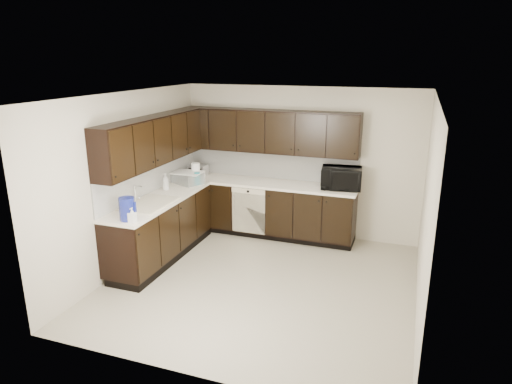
% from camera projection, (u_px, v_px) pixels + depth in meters
% --- Properties ---
extents(floor, '(4.00, 4.00, 0.00)m').
position_uv_depth(floor, '(261.00, 283.00, 6.20)').
color(floor, '#A9A18C').
rests_on(floor, ground).
extents(ceiling, '(4.00, 4.00, 0.00)m').
position_uv_depth(ceiling, '(261.00, 96.00, 5.49)').
color(ceiling, white).
rests_on(ceiling, wall_back).
extents(wall_back, '(4.00, 0.02, 2.50)m').
position_uv_depth(wall_back, '(300.00, 162.00, 7.65)').
color(wall_back, beige).
rests_on(wall_back, floor).
extents(wall_left, '(0.02, 4.00, 2.50)m').
position_uv_depth(wall_left, '(128.00, 181.00, 6.48)').
color(wall_left, beige).
rests_on(wall_left, floor).
extents(wall_right, '(0.02, 4.00, 2.50)m').
position_uv_depth(wall_right, '(427.00, 212.00, 5.20)').
color(wall_right, beige).
rests_on(wall_right, floor).
extents(wall_front, '(4.00, 0.02, 2.50)m').
position_uv_depth(wall_front, '(188.00, 257.00, 4.04)').
color(wall_front, beige).
rests_on(wall_front, floor).
extents(lower_cabinets, '(3.00, 2.80, 0.90)m').
position_uv_depth(lower_cabinets, '(225.00, 219.00, 7.41)').
color(lower_cabinets, black).
rests_on(lower_cabinets, floor).
extents(countertop, '(3.03, 2.83, 0.04)m').
position_uv_depth(countertop, '(224.00, 189.00, 7.26)').
color(countertop, white).
rests_on(countertop, lower_cabinets).
extents(backsplash, '(3.00, 2.80, 0.48)m').
position_uv_depth(backsplash, '(217.00, 170.00, 7.44)').
color(backsplash, white).
rests_on(backsplash, countertop).
extents(upper_cabinets, '(3.00, 2.80, 0.70)m').
position_uv_depth(upper_cabinets, '(220.00, 135.00, 7.13)').
color(upper_cabinets, black).
rests_on(upper_cabinets, wall_back).
extents(dishwasher, '(0.58, 0.04, 0.78)m').
position_uv_depth(dishwasher, '(249.00, 208.00, 7.54)').
color(dishwasher, beige).
rests_on(dishwasher, lower_cabinets).
extents(sink, '(0.54, 0.82, 0.42)m').
position_uv_depth(sink, '(149.00, 208.00, 6.48)').
color(sink, beige).
rests_on(sink, countertop).
extents(microwave, '(0.67, 0.50, 0.34)m').
position_uv_depth(microwave, '(341.00, 178.00, 7.19)').
color(microwave, black).
rests_on(microwave, countertop).
extents(soap_bottle_a, '(0.09, 0.09, 0.19)m').
position_uv_depth(soap_bottle_a, '(132.00, 215.00, 5.75)').
color(soap_bottle_a, gray).
rests_on(soap_bottle_a, countertop).
extents(soap_bottle_b, '(0.13, 0.13, 0.27)m').
position_uv_depth(soap_bottle_b, '(166.00, 182.00, 7.13)').
color(soap_bottle_b, gray).
rests_on(soap_bottle_b, countertop).
extents(toaster_oven, '(0.31, 0.23, 0.19)m').
position_uv_depth(toaster_oven, '(198.00, 170.00, 7.99)').
color(toaster_oven, silver).
rests_on(toaster_oven, countertop).
extents(storage_bin, '(0.57, 0.51, 0.18)m').
position_uv_depth(storage_bin, '(188.00, 178.00, 7.52)').
color(storage_bin, white).
rests_on(storage_bin, countertop).
extents(blue_pitcher, '(0.27, 0.27, 0.30)m').
position_uv_depth(blue_pitcher, '(127.00, 209.00, 5.81)').
color(blue_pitcher, navy).
rests_on(blue_pitcher, countertop).
extents(teal_tumbler, '(0.10, 0.10, 0.21)m').
position_uv_depth(teal_tumbler, '(197.00, 179.00, 7.43)').
color(teal_tumbler, '#0D8398').
rests_on(teal_tumbler, countertop).
extents(paper_towel_roll, '(0.16, 0.16, 0.31)m').
position_uv_depth(paper_towel_roll, '(196.00, 172.00, 7.62)').
color(paper_towel_roll, white).
rests_on(paper_towel_roll, countertop).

